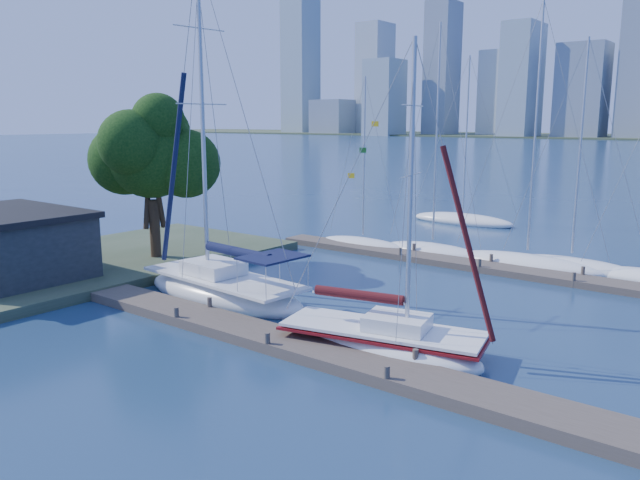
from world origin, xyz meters
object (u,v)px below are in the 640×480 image
Objects in this scene: tree at (151,151)px; sailboat_navy at (223,275)px; clubhouse at (3,243)px; sailboat_maroon at (383,328)px.

tree is 10.21m from sailboat_navy.
tree reaches higher than clubhouse.
sailboat_maroon is at bearing 10.78° from clubhouse.
clubhouse is 0.52× the size of sailboat_navy.
clubhouse is 11.80m from sailboat_navy.
sailboat_maroon is (17.74, -3.70, -5.67)m from tree.
sailboat_maroon reaches higher than tree.
sailboat_navy is at bearing 24.85° from clubhouse.
tree is at bearing 72.33° from clubhouse.
sailboat_maroon reaches higher than clubhouse.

